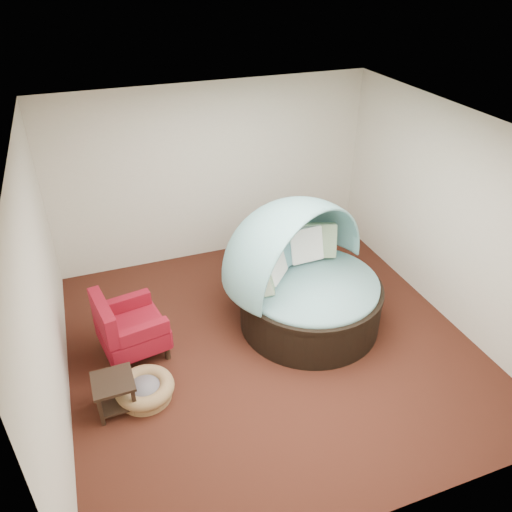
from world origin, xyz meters
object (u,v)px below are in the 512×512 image
object	(u,v)px
canopy_daybed	(305,270)
pet_basket	(145,389)
side_table	(114,390)
red_armchair	(127,328)

from	to	relation	value
canopy_daybed	pet_basket	size ratio (longest dim) A/B	3.75
canopy_daybed	side_table	distance (m)	2.76
red_armchair	side_table	size ratio (longest dim) A/B	2.00
pet_basket	side_table	distance (m)	0.36
canopy_daybed	red_armchair	xyz separation A→B (m)	(-2.33, 0.11, -0.39)
side_table	pet_basket	bearing A→B (deg)	9.30
canopy_daybed	red_armchair	bearing A→B (deg)	152.39
pet_basket	red_armchair	distance (m)	0.84
pet_basket	side_table	bearing A→B (deg)	-170.70
canopy_daybed	red_armchair	size ratio (longest dim) A/B	2.80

